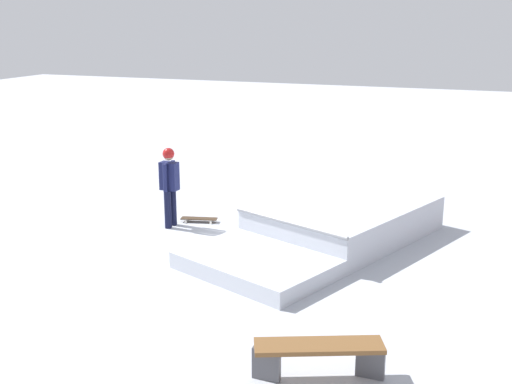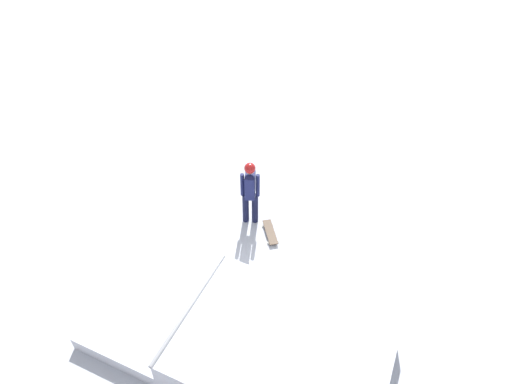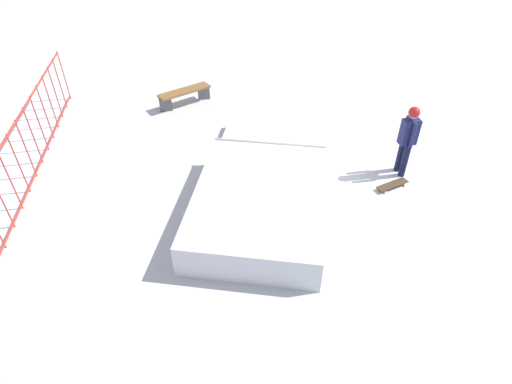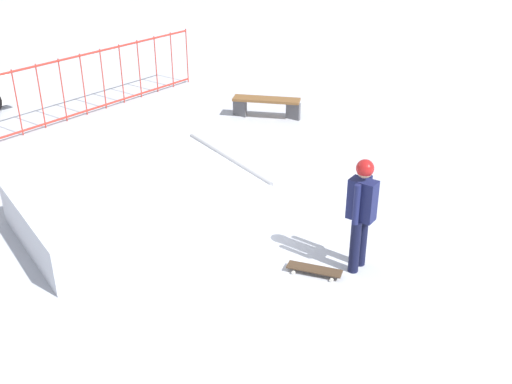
% 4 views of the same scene
% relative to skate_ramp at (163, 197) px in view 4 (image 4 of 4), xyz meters
% --- Properties ---
extents(ground_plane, '(60.00, 60.00, 0.00)m').
position_rel_skate_ramp_xyz_m(ground_plane, '(0.14, -1.01, -0.32)').
color(ground_plane, '#B2B7C1').
extents(skate_ramp, '(5.98, 4.39, 0.74)m').
position_rel_skate_ramp_xyz_m(skate_ramp, '(0.00, 0.00, 0.00)').
color(skate_ramp, silver).
rests_on(skate_ramp, ground).
extents(skater, '(0.44, 0.39, 1.73)m').
position_rel_skate_ramp_xyz_m(skater, '(0.32, -3.45, 0.69)').
color(skater, black).
rests_on(skater, ground).
extents(skateboard, '(0.40, 0.82, 0.09)m').
position_rel_skate_ramp_xyz_m(skateboard, '(-0.17, -3.01, -0.24)').
color(skateboard, '#3F2D1E').
rests_on(skateboard, ground).
extents(park_bench, '(0.99, 1.63, 0.48)m').
position_rel_skate_ramp_xyz_m(park_bench, '(5.01, 1.13, 0.04)').
color(park_bench, brown).
rests_on(park_bench, ground).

